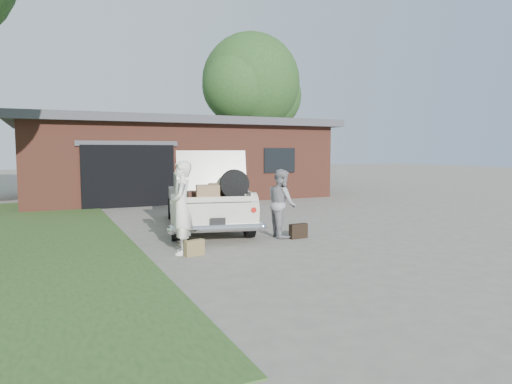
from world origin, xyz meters
name	(u,v)px	position (x,y,z in m)	size (l,w,h in m)	color
ground	(268,246)	(0.00, 0.00, 0.00)	(90.00, 90.00, 0.00)	gray
house	(172,158)	(0.98, 11.47, 1.67)	(12.80, 7.80, 3.30)	brown
tree_right	(252,87)	(7.53, 17.24, 5.87)	(6.80, 5.92, 9.09)	#38281E
sedan	(206,200)	(-0.41, 2.80, 0.72)	(2.93, 5.19, 2.01)	beige
woman_left	(181,208)	(-1.83, 0.12, 0.91)	(0.66, 0.43, 1.81)	white
woman_right	(282,203)	(0.77, 0.84, 0.79)	(0.77, 0.60, 1.59)	gray
suitcase_left	(194,248)	(-1.66, -0.15, 0.15)	(0.39, 0.13, 0.30)	olive
suitcase_right	(298,231)	(1.02, 0.49, 0.17)	(0.44, 0.14, 0.34)	black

